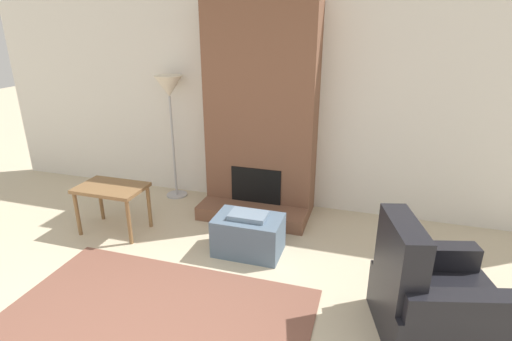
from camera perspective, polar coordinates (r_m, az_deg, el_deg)
wall_back at (r=5.16m, az=1.55°, el=9.12°), size 8.03×0.06×2.60m
fireplace at (r=4.91m, az=0.68°, el=7.73°), size 1.35×0.83×2.60m
ottoman at (r=4.26m, az=-1.08°, el=-9.09°), size 0.70×0.45×0.46m
armchair at (r=3.50m, az=23.50°, el=-16.83°), size 1.06×0.99×0.98m
side_table at (r=4.85m, az=-19.93°, el=-3.01°), size 0.76×0.49×0.57m
floor_lamp_left at (r=5.38m, az=-12.29°, el=10.81°), size 0.37×0.37×1.67m
area_rug at (r=3.56m, az=-15.31°, el=-20.85°), size 2.56×1.77×0.01m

